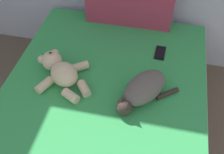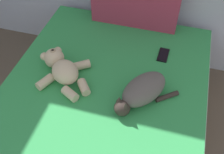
{
  "view_description": "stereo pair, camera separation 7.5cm",
  "coord_description": "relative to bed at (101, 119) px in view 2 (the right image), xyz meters",
  "views": [
    {
      "loc": [
        2.13,
        2.5,
        1.87
      ],
      "look_at": [
        1.88,
        3.64,
        0.6
      ],
      "focal_mm": 43.3,
      "sensor_mm": 36.0,
      "label": 1
    },
    {
      "loc": [
        2.2,
        2.52,
        1.87
      ],
      "look_at": [
        1.88,
        3.64,
        0.6
      ],
      "focal_mm": 43.3,
      "sensor_mm": 36.0,
      "label": 2
    }
  ],
  "objects": [
    {
      "name": "cell_phone",
      "position": [
        0.33,
        0.51,
        0.26
      ],
      "size": [
        0.08,
        0.15,
        0.01
      ],
      "color": "black",
      "rests_on": "bed"
    },
    {
      "name": "bed",
      "position": [
        0.0,
        0.0,
        0.0
      ],
      "size": [
        1.39,
        1.9,
        0.5
      ],
      "color": "#9E7A56",
      "rests_on": "ground_plane"
    },
    {
      "name": "cat",
      "position": [
        0.26,
        0.07,
        0.33
      ],
      "size": [
        0.39,
        0.41,
        0.15
      ],
      "color": "#59514C",
      "rests_on": "bed"
    },
    {
      "name": "teddy_bear",
      "position": [
        -0.3,
        0.12,
        0.32
      ],
      "size": [
        0.43,
        0.39,
        0.15
      ],
      "color": "beige",
      "rests_on": "bed"
    }
  ]
}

